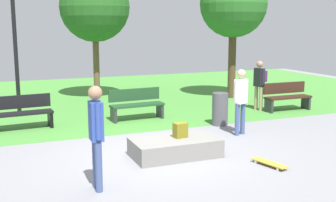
{
  "coord_description": "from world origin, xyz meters",
  "views": [
    {
      "loc": [
        -3.14,
        -8.29,
        2.79
      ],
      "look_at": [
        0.32,
        0.19,
        1.14
      ],
      "focal_mm": 45.54,
      "sensor_mm": 36.0,
      "label": 1
    }
  ],
  "objects_px": {
    "skateboard_by_ledge": "(269,163)",
    "park_bench_near_lamppost": "(287,96)",
    "backpack_on_ledge": "(180,130)",
    "park_bench_far_right": "(21,112)",
    "pedestrian_with_backpack": "(260,81)",
    "skater_performing_trick": "(96,129)",
    "trash_bin": "(220,109)",
    "skater_watching": "(241,97)",
    "park_bench_far_left": "(136,104)",
    "tree_slender_maple": "(233,5)",
    "concrete_ledge": "(175,148)",
    "lamp_post": "(14,28)",
    "tree_leaning_ash": "(95,7)"
  },
  "relations": [
    {
      "from": "skateboard_by_ledge",
      "to": "park_bench_near_lamppost",
      "type": "height_order",
      "value": "park_bench_near_lamppost"
    },
    {
      "from": "backpack_on_ledge",
      "to": "park_bench_near_lamppost",
      "type": "xyz_separation_m",
      "value": [
        5.17,
        3.09,
        -0.06
      ]
    },
    {
      "from": "park_bench_far_right",
      "to": "pedestrian_with_backpack",
      "type": "height_order",
      "value": "pedestrian_with_backpack"
    },
    {
      "from": "skateboard_by_ledge",
      "to": "skater_performing_trick",
      "type": "bearing_deg",
      "value": 178.51
    },
    {
      "from": "backpack_on_ledge",
      "to": "trash_bin",
      "type": "xyz_separation_m",
      "value": [
        2.14,
        2.1,
        -0.09
      ]
    },
    {
      "from": "backpack_on_ledge",
      "to": "skater_watching",
      "type": "xyz_separation_m",
      "value": [
        2.1,
        0.97,
        0.44
      ]
    },
    {
      "from": "skater_performing_trick",
      "to": "skateboard_by_ledge",
      "type": "relative_size",
      "value": 2.18
    },
    {
      "from": "park_bench_far_left",
      "to": "tree_slender_maple",
      "type": "bearing_deg",
      "value": 26.48
    },
    {
      "from": "skateboard_by_ledge",
      "to": "park_bench_far_right",
      "type": "distance_m",
      "value": 6.69
    },
    {
      "from": "concrete_ledge",
      "to": "park_bench_near_lamppost",
      "type": "bearing_deg",
      "value": 30.68
    },
    {
      "from": "park_bench_far_left",
      "to": "pedestrian_with_backpack",
      "type": "bearing_deg",
      "value": -2.31
    },
    {
      "from": "concrete_ledge",
      "to": "trash_bin",
      "type": "height_order",
      "value": "trash_bin"
    },
    {
      "from": "park_bench_near_lamppost",
      "to": "concrete_ledge",
      "type": "bearing_deg",
      "value": -149.32
    },
    {
      "from": "skater_performing_trick",
      "to": "pedestrian_with_backpack",
      "type": "relative_size",
      "value": 1.1
    },
    {
      "from": "park_bench_far_left",
      "to": "lamp_post",
      "type": "bearing_deg",
      "value": 150.46
    },
    {
      "from": "skateboard_by_ledge",
      "to": "park_bench_far_right",
      "type": "height_order",
      "value": "park_bench_far_right"
    },
    {
      "from": "park_bench_far_right",
      "to": "tree_slender_maple",
      "type": "height_order",
      "value": "tree_slender_maple"
    },
    {
      "from": "tree_leaning_ash",
      "to": "tree_slender_maple",
      "type": "height_order",
      "value": "tree_slender_maple"
    },
    {
      "from": "skater_performing_trick",
      "to": "park_bench_near_lamppost",
      "type": "bearing_deg",
      "value": 30.99
    },
    {
      "from": "backpack_on_ledge",
      "to": "skater_performing_trick",
      "type": "xyz_separation_m",
      "value": [
        -2.11,
        -1.29,
        0.52
      ]
    },
    {
      "from": "park_bench_far_left",
      "to": "tree_leaning_ash",
      "type": "xyz_separation_m",
      "value": [
        -0.24,
        4.13,
        2.93
      ]
    },
    {
      "from": "skater_performing_trick",
      "to": "tree_slender_maple",
      "type": "bearing_deg",
      "value": 46.38
    },
    {
      "from": "park_bench_far_left",
      "to": "pedestrian_with_backpack",
      "type": "height_order",
      "value": "pedestrian_with_backpack"
    },
    {
      "from": "trash_bin",
      "to": "park_bench_far_left",
      "type": "bearing_deg",
      "value": 141.52
    },
    {
      "from": "skater_watching",
      "to": "tree_slender_maple",
      "type": "distance_m",
      "value": 6.17
    },
    {
      "from": "park_bench_far_right",
      "to": "backpack_on_ledge",
      "type": "bearing_deg",
      "value": -50.54
    },
    {
      "from": "skater_watching",
      "to": "skateboard_by_ledge",
      "type": "relative_size",
      "value": 2.04
    },
    {
      "from": "pedestrian_with_backpack",
      "to": "park_bench_far_left",
      "type": "bearing_deg",
      "value": 177.69
    },
    {
      "from": "concrete_ledge",
      "to": "trash_bin",
      "type": "distance_m",
      "value": 3.17
    },
    {
      "from": "skater_performing_trick",
      "to": "skater_watching",
      "type": "bearing_deg",
      "value": 28.25
    },
    {
      "from": "backpack_on_ledge",
      "to": "lamp_post",
      "type": "bearing_deg",
      "value": -68.79
    },
    {
      "from": "backpack_on_ledge",
      "to": "skateboard_by_ledge",
      "type": "xyz_separation_m",
      "value": [
        1.34,
        -1.38,
        -0.48
      ]
    },
    {
      "from": "park_bench_far_right",
      "to": "trash_bin",
      "type": "bearing_deg",
      "value": -16.97
    },
    {
      "from": "skater_watching",
      "to": "trash_bin",
      "type": "distance_m",
      "value": 1.25
    },
    {
      "from": "tree_slender_maple",
      "to": "lamp_post",
      "type": "distance_m",
      "value": 7.82
    },
    {
      "from": "concrete_ledge",
      "to": "park_bench_near_lamppost",
      "type": "relative_size",
      "value": 1.15
    },
    {
      "from": "skater_watching",
      "to": "park_bench_far_right",
      "type": "bearing_deg",
      "value": 152.17
    },
    {
      "from": "lamp_post",
      "to": "tree_leaning_ash",
      "type": "bearing_deg",
      "value": 38.12
    },
    {
      "from": "tree_leaning_ash",
      "to": "pedestrian_with_backpack",
      "type": "height_order",
      "value": "tree_leaning_ash"
    },
    {
      "from": "skater_performing_trick",
      "to": "park_bench_far_left",
      "type": "xyz_separation_m",
      "value": [
        2.3,
        4.94,
        -0.58
      ]
    },
    {
      "from": "pedestrian_with_backpack",
      "to": "skateboard_by_ledge",
      "type": "bearing_deg",
      "value": -121.95
    },
    {
      "from": "park_bench_far_right",
      "to": "skateboard_by_ledge",
      "type": "bearing_deg",
      "value": -49.18
    },
    {
      "from": "tree_slender_maple",
      "to": "trash_bin",
      "type": "relative_size",
      "value": 5.26
    },
    {
      "from": "skater_performing_trick",
      "to": "skateboard_by_ledge",
      "type": "xyz_separation_m",
      "value": [
        3.45,
        -0.09,
        -1.0
      ]
    },
    {
      "from": "park_bench_far_right",
      "to": "pedestrian_with_backpack",
      "type": "xyz_separation_m",
      "value": [
        7.4,
        -0.2,
        0.49
      ]
    },
    {
      "from": "skater_performing_trick",
      "to": "tree_leaning_ash",
      "type": "relative_size",
      "value": 0.38
    },
    {
      "from": "tree_slender_maple",
      "to": "backpack_on_ledge",
      "type": "bearing_deg",
      "value": -128.78
    },
    {
      "from": "skater_watching",
      "to": "skater_performing_trick",
      "type": "bearing_deg",
      "value": -151.75
    },
    {
      "from": "pedestrian_with_backpack",
      "to": "park_bench_near_lamppost",
      "type": "bearing_deg",
      "value": -26.27
    },
    {
      "from": "lamp_post",
      "to": "skater_watching",
      "type": "bearing_deg",
      "value": -41.36
    }
  ]
}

